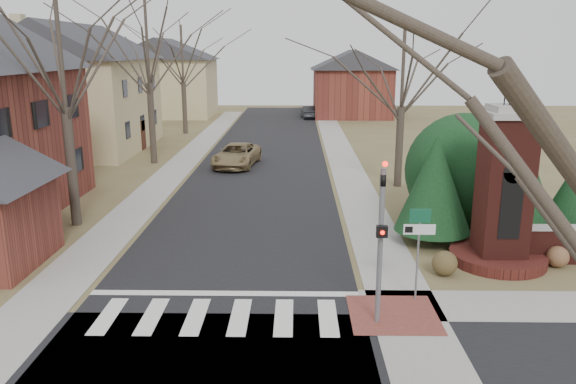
{
  "coord_description": "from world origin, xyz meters",
  "views": [
    {
      "loc": [
        2.14,
        -13.11,
        7.08
      ],
      "look_at": [
        1.83,
        6.0,
        2.2
      ],
      "focal_mm": 35.0,
      "sensor_mm": 36.0,
      "label": 1
    }
  ],
  "objects_px": {
    "traffic_signal_pole": "(381,230)",
    "pickup_truck": "(237,155)",
    "sign_post": "(419,236)",
    "distant_car": "(309,112)",
    "brick_gate_monument": "(503,201)"
  },
  "relations": [
    {
      "from": "traffic_signal_pole",
      "to": "pickup_truck",
      "type": "relative_size",
      "value": 0.9
    },
    {
      "from": "traffic_signal_pole",
      "to": "pickup_truck",
      "type": "bearing_deg",
      "value": 106.04
    },
    {
      "from": "sign_post",
      "to": "distant_car",
      "type": "relative_size",
      "value": 0.7
    },
    {
      "from": "traffic_signal_pole",
      "to": "distant_car",
      "type": "relative_size",
      "value": 1.15
    },
    {
      "from": "traffic_signal_pole",
      "to": "brick_gate_monument",
      "type": "height_order",
      "value": "brick_gate_monument"
    },
    {
      "from": "sign_post",
      "to": "brick_gate_monument",
      "type": "height_order",
      "value": "brick_gate_monument"
    },
    {
      "from": "brick_gate_monument",
      "to": "pickup_truck",
      "type": "height_order",
      "value": "brick_gate_monument"
    },
    {
      "from": "brick_gate_monument",
      "to": "traffic_signal_pole",
      "type": "bearing_deg",
      "value": -136.76
    },
    {
      "from": "sign_post",
      "to": "distant_car",
      "type": "height_order",
      "value": "sign_post"
    },
    {
      "from": "sign_post",
      "to": "traffic_signal_pole",
      "type": "bearing_deg",
      "value": -132.43
    },
    {
      "from": "traffic_signal_pole",
      "to": "sign_post",
      "type": "distance_m",
      "value": 2.02
    },
    {
      "from": "pickup_truck",
      "to": "distant_car",
      "type": "xyz_separation_m",
      "value": [
        4.98,
        25.07,
        -0.05
      ]
    },
    {
      "from": "brick_gate_monument",
      "to": "distant_car",
      "type": "bearing_deg",
      "value": 97.77
    },
    {
      "from": "brick_gate_monument",
      "to": "pickup_truck",
      "type": "relative_size",
      "value": 1.3
    },
    {
      "from": "pickup_truck",
      "to": "sign_post",
      "type": "bearing_deg",
      "value": -61.89
    }
  ]
}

